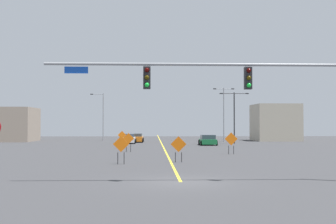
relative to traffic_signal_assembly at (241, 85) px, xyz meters
The scene contains 16 objects.
ground 5.42m from the traffic_signal_assembly, behind, with size 147.93×147.93×0.00m, color #38383A.
road_centre_stripe 41.46m from the traffic_signal_assembly, 94.02° to the left, with size 0.16×82.18×0.01m.
traffic_signal_assembly is the anchor object (origin of this frame).
street_lamp_near_right 51.68m from the traffic_signal_assembly, 103.84° to the left, with size 2.19×0.24×7.72m.
street_lamp_near_left 45.16m from the traffic_signal_assembly, 81.46° to the left, with size 3.19×0.24×8.21m.
street_lamp_mid_left 39.73m from the traffic_signal_assembly, 79.52° to the left, with size 4.09×0.24×7.11m.
construction_sign_median_near 11.53m from the traffic_signal_assembly, 125.03° to the left, with size 1.09×0.06×1.91m.
construction_sign_left_shoulder 22.90m from the traffic_signal_assembly, 106.70° to the left, with size 1.08×0.09×1.84m.
construction_sign_left_lane 18.71m from the traffic_signal_assembly, 80.97° to the left, with size 1.17×0.06×1.96m.
construction_sign_median_far 37.39m from the traffic_signal_assembly, 102.66° to the left, with size 1.09×0.28×1.81m.
construction_sign_right_shoulder 11.14m from the traffic_signal_assembly, 102.78° to the left, with size 1.13×0.14×1.85m.
car_green_approaching 35.13m from the traffic_signal_assembly, 85.14° to the left, with size 2.18×3.94×1.33m.
car_white_distant 40.98m from the traffic_signal_assembly, 100.53° to the left, with size 1.96×4.19×1.34m.
car_orange_near 44.37m from the traffic_signal_assembly, 98.54° to the left, with size 2.24×4.18×1.30m.
roadside_building_east 51.15m from the traffic_signal_assembly, 72.03° to the left, with size 6.85×6.84×5.89m.
roadside_building_west 54.60m from the traffic_signal_assembly, 118.59° to the left, with size 6.87×7.42×5.28m.
Camera 1 is at (-1.36, -20.11, 2.73)m, focal length 45.82 mm.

